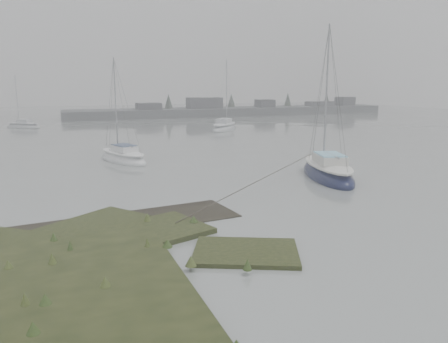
% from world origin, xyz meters
% --- Properties ---
extents(ground, '(160.00, 160.00, 0.00)m').
position_xyz_m(ground, '(0.00, 30.00, 0.00)').
color(ground, gray).
rests_on(ground, ground).
extents(far_shoreline, '(60.00, 8.00, 4.15)m').
position_xyz_m(far_shoreline, '(26.84, 61.90, 0.85)').
color(far_shoreline, '#4C4F51').
rests_on(far_shoreline, ground).
extents(sailboat_main, '(4.20, 7.39, 9.91)m').
position_xyz_m(sailboat_main, '(10.22, 8.92, 0.31)').
color(sailboat_main, black).
rests_on(sailboat_main, ground).
extents(sailboat_white, '(3.74, 6.08, 8.16)m').
position_xyz_m(sailboat_white, '(-0.60, 19.35, 0.25)').
color(sailboat_white, white).
rests_on(sailboat_white, ground).
extents(sailboat_far_b, '(5.89, 6.44, 9.30)m').
position_xyz_m(sailboat_far_b, '(14.61, 37.48, 0.29)').
color(sailboat_far_b, silver).
rests_on(sailboat_far_b, ground).
extents(sailboat_far_c, '(5.05, 4.68, 7.33)m').
position_xyz_m(sailboat_far_c, '(-8.92, 49.69, 0.23)').
color(sailboat_far_c, '#B1B8BB').
rests_on(sailboat_far_c, ground).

